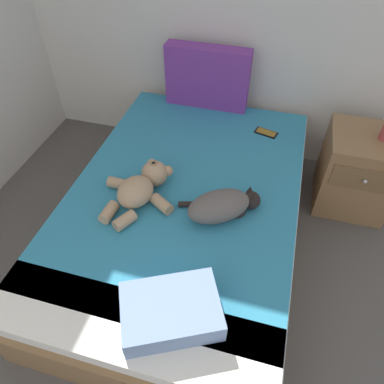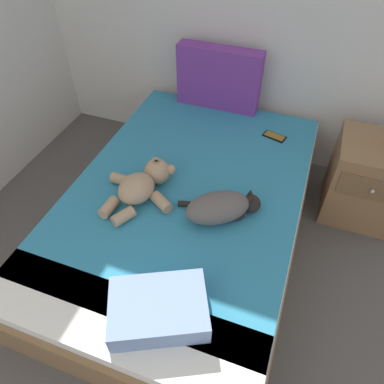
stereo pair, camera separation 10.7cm
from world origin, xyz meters
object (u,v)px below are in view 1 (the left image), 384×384
at_px(teddy_bear, 141,187).
at_px(patterned_cushion, 207,77).
at_px(nightstand, 357,171).
at_px(bed, 185,216).
at_px(cell_phone, 266,133).
at_px(throw_pillow, 171,311).
at_px(cat, 222,206).

bearing_deg(teddy_bear, patterned_cushion, 83.54).
relative_size(patterned_cushion, nightstand, 1.05).
relative_size(bed, cell_phone, 12.32).
relative_size(patterned_cushion, teddy_bear, 1.18).
bearing_deg(patterned_cushion, nightstand, -13.04).
bearing_deg(nightstand, throw_pillow, -121.43).
distance_m(cell_phone, throw_pillow, 1.43).
bearing_deg(bed, patterned_cushion, 96.09).
relative_size(patterned_cushion, cat, 1.37).
distance_m(patterned_cushion, nightstand, 1.21).
xyz_separation_m(cat, cell_phone, (0.14, 0.80, -0.07)).
xyz_separation_m(bed, throw_pillow, (0.16, -0.75, 0.29)).
distance_m(cat, cell_phone, 0.81).
bearing_deg(bed, nightstand, 32.69).
distance_m(cell_phone, nightstand, 0.67).
relative_size(patterned_cushion, throw_pillow, 1.48).
xyz_separation_m(cat, nightstand, (0.78, 0.79, -0.25)).
xyz_separation_m(teddy_bear, nightstand, (1.23, 0.77, -0.25)).
height_order(bed, teddy_bear, teddy_bear).
height_order(cat, nightstand, cat).
distance_m(patterned_cushion, teddy_bear, 1.04).
relative_size(bed, cat, 4.60).
height_order(cell_phone, throw_pillow, throw_pillow).
bearing_deg(cell_phone, throw_pillow, -98.69).
xyz_separation_m(bed, cell_phone, (0.38, 0.67, 0.24)).
height_order(bed, patterned_cushion, patterned_cushion).
height_order(cat, throw_pillow, cat).
xyz_separation_m(teddy_bear, cell_phone, (0.59, 0.78, -0.06)).
height_order(bed, cell_phone, cell_phone).
bearing_deg(nightstand, teddy_bear, -148.11).
relative_size(bed, nightstand, 3.54).
bearing_deg(cell_phone, patterned_cushion, 152.70).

